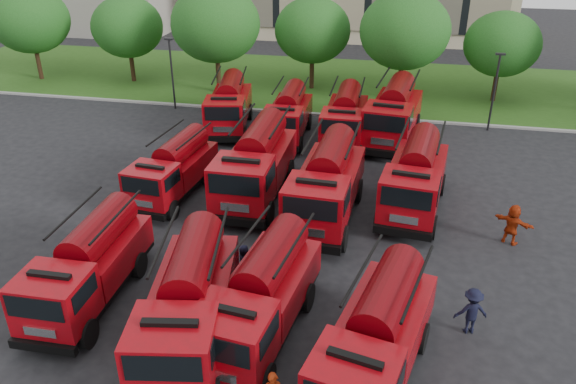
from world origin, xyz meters
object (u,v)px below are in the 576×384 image
at_px(firefighter_5, 508,242).
at_px(fire_truck_8, 229,105).
at_px(fire_truck_0, 89,265).
at_px(fire_truck_7, 415,177).
at_px(fire_truck_6, 327,183).
at_px(fire_truck_1, 189,303).
at_px(fire_truck_3, 376,337).
at_px(fire_truck_11, 394,113).
at_px(fire_truck_9, 288,114).
at_px(fire_truck_5, 256,163).
at_px(firefighter_4, 245,277).
at_px(fire_truck_10, 345,117).
at_px(fire_truck_2, 261,296).
at_px(firefighter_3, 468,331).
at_px(fire_truck_4, 174,169).

bearing_deg(firefighter_5, fire_truck_8, -5.14).
distance_m(fire_truck_0, fire_truck_7, 15.29).
bearing_deg(fire_truck_6, fire_truck_1, -105.98).
bearing_deg(fire_truck_3, fire_truck_11, 103.25).
height_order(fire_truck_1, fire_truck_9, fire_truck_1).
distance_m(fire_truck_1, fire_truck_9, 19.31).
height_order(fire_truck_5, fire_truck_9, fire_truck_5).
xyz_separation_m(fire_truck_0, fire_truck_5, (3.92, 9.49, 0.27)).
bearing_deg(fire_truck_3, firefighter_4, 154.19).
distance_m(fire_truck_3, fire_truck_5, 13.17).
bearing_deg(fire_truck_10, fire_truck_2, -93.10).
xyz_separation_m(fire_truck_3, fire_truck_6, (-2.94, 9.87, 0.18)).
relative_size(fire_truck_2, fire_truck_8, 0.96).
relative_size(fire_truck_6, fire_truck_11, 0.96).
bearing_deg(fire_truck_5, fire_truck_7, 2.06).
distance_m(fire_truck_1, firefighter_5, 14.59).
relative_size(fire_truck_3, firefighter_5, 3.88).
relative_size(fire_truck_1, fire_truck_8, 1.02).
relative_size(fire_truck_7, fire_truck_10, 1.08).
bearing_deg(fire_truck_7, fire_truck_6, -149.81).
bearing_deg(fire_truck_7, fire_truck_2, -109.18).
bearing_deg(fire_truck_0, fire_truck_10, 66.23).
bearing_deg(fire_truck_1, fire_truck_6, 61.54).
height_order(firefighter_3, firefighter_4, firefighter_3).
height_order(fire_truck_1, fire_truck_11, fire_truck_11).
height_order(fire_truck_1, fire_truck_6, fire_truck_6).
relative_size(fire_truck_6, fire_truck_9, 1.16).
distance_m(fire_truck_1, fire_truck_3, 6.16).
xyz_separation_m(fire_truck_0, fire_truck_1, (4.49, -1.51, 0.14)).
xyz_separation_m(fire_truck_9, firefighter_4, (1.37, -15.34, -1.53)).
distance_m(fire_truck_2, firefighter_4, 3.71).
bearing_deg(fire_truck_9, firefighter_3, -61.70).
relative_size(fire_truck_7, fire_truck_9, 1.12).
relative_size(fire_truck_8, firefighter_3, 4.17).
distance_m(fire_truck_11, firefighter_5, 12.75).
bearing_deg(fire_truck_8, fire_truck_11, -10.36).
height_order(fire_truck_6, firefighter_4, fire_truck_6).
xyz_separation_m(fire_truck_1, fire_truck_4, (-4.68, 10.19, -0.20)).
relative_size(fire_truck_11, firefighter_5, 4.35).
height_order(fire_truck_3, firefighter_4, fire_truck_3).
bearing_deg(fire_truck_9, firefighter_4, -87.06).
relative_size(fire_truck_1, firefighter_5, 4.08).
xyz_separation_m(fire_truck_7, fire_truck_10, (-4.29, 8.00, -0.07)).
bearing_deg(fire_truck_9, fire_truck_0, -104.38).
bearing_deg(firefighter_4, fire_truck_3, -171.64).
xyz_separation_m(fire_truck_1, fire_truck_11, (5.88, 20.14, 0.13)).
distance_m(fire_truck_9, firefighter_4, 15.48).
xyz_separation_m(fire_truck_0, fire_truck_9, (3.86, 17.79, -0.01)).
height_order(fire_truck_3, firefighter_5, fire_truck_3).
bearing_deg(firefighter_3, fire_truck_7, -90.70).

